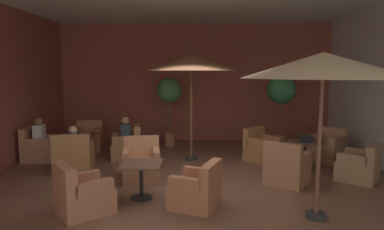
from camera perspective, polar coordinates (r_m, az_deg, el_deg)
ground_plane at (r=6.87m, az=-0.09°, el=-12.19°), size 9.04×9.58×0.02m
wall_back_brick at (r=11.23m, az=0.48°, el=5.51°), size 9.04×0.08×3.87m
cafe_table_front_left at (r=8.28m, az=18.64°, el=-5.48°), size 0.73×0.73×0.66m
armchair_front_left_north at (r=7.99m, az=26.62°, el=-7.84°), size 1.06×1.06×0.80m
armchair_front_left_east at (r=9.36m, az=21.97°, el=-5.26°), size 1.07×1.07×0.85m
armchair_front_left_south at (r=8.91m, az=11.77°, el=-5.63°), size 1.06×1.06×0.84m
armchair_front_left_west at (r=7.22m, az=15.80°, el=-8.68°), size 1.07×1.08×0.90m
cafe_table_front_right at (r=6.19m, az=-8.64°, el=-9.37°), size 0.75×0.75×0.66m
armchair_front_right_north at (r=5.82m, az=0.86°, el=-12.67°), size 0.95×0.95×0.79m
armchair_front_right_east at (r=7.28m, az=-8.55°, el=-8.32°), size 0.87×0.87×0.90m
armchair_front_right_south at (r=5.84m, az=-18.20°, el=-12.82°), size 1.07×1.05×0.84m
cafe_table_mid_center at (r=9.25m, az=-18.03°, el=-4.14°), size 0.82×0.82×0.66m
armchair_mid_center_north at (r=9.21m, az=-10.90°, el=-5.13°), size 0.91×0.90×0.88m
armchair_mid_center_east at (r=10.39m, az=-17.09°, el=-3.92°), size 0.86×0.89×0.86m
armchair_mid_center_south at (r=9.60m, az=-24.67°, el=-5.18°), size 0.84×0.81×0.87m
armchair_mid_center_west at (r=8.20m, az=-19.46°, el=-6.84°), size 0.92×0.83×0.92m
patio_umbrella_tall_red at (r=8.60m, az=-0.13°, el=8.78°), size 2.31×2.31×2.72m
patio_umbrella_center_beige at (r=5.40m, az=21.39°, el=7.75°), size 2.44×2.44×2.57m
potted_tree_left_corner at (r=10.36m, az=-3.90°, el=3.35°), size 0.77×0.77×2.12m
potted_tree_mid_left at (r=10.09m, az=14.88°, el=3.22°), size 0.84×0.84×2.20m
patron_blue_shirt at (r=9.13m, az=-11.25°, el=-2.65°), size 0.30×0.37×0.68m
patron_by_window at (r=8.16m, az=-19.51°, el=-4.19°), size 0.43×0.29×0.61m
patron_with_friend at (r=9.50m, az=-24.55°, el=-2.65°), size 0.26×0.35×0.67m
iced_drink_cup at (r=8.34m, az=18.58°, el=-3.93°), size 0.08×0.08×0.11m
open_laptop at (r=8.20m, az=18.87°, el=-4.15°), size 0.36×0.31×0.20m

